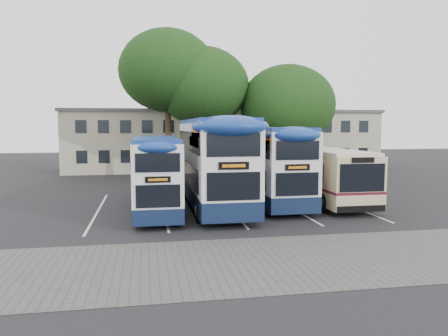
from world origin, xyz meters
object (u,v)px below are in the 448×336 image
bus_dd_left (155,171)px  bus_dd_mid (213,159)px  tree_left (168,71)px  tree_mid (203,87)px  bus_single (319,171)px  bus_dd_right (267,161)px  lamp_post (300,120)px  tree_right (287,105)px

bus_dd_left → bus_dd_mid: bus_dd_mid is taller
bus_dd_mid → tree_left: bearing=98.4°
tree_mid → bus_single: (5.69, -11.18, -5.98)m
tree_left → bus_dd_left: 15.03m
tree_mid → bus_dd_left: size_ratio=1.17×
bus_dd_left → bus_single: bus_dd_left is taller
bus_dd_right → bus_single: bearing=-0.3°
lamp_post → bus_dd_right: size_ratio=0.84×
bus_dd_mid → tree_mid: bearing=85.2°
tree_right → bus_single: (-1.36, -10.31, -4.46)m
tree_right → bus_dd_left: bearing=-133.1°
bus_dd_mid → tree_right: bearing=54.2°
bus_dd_left → tree_left: bearing=84.1°
tree_mid → bus_dd_right: size_ratio=1.03×
tree_left → tree_right: 10.37m
tree_right → tree_mid: bearing=173.0°
tree_left → bus_single: tree_left is taller
tree_left → tree_right: (9.91, -1.23, -2.79)m
tree_mid → tree_left: bearing=172.9°
tree_left → bus_dd_left: (-1.38, -13.29, -6.89)m
bus_dd_left → bus_single: 10.09m
tree_right → lamp_post: bearing=55.3°
lamp_post → bus_single: bearing=-105.2°
bus_dd_left → bus_dd_right: bus_dd_right is taller
tree_mid → lamp_post: bearing=15.2°
lamp_post → bus_single: (-3.74, -13.75, -3.27)m
bus_dd_mid → bus_single: 6.83m
lamp_post → tree_left: (-12.30, -2.21, 3.98)m
bus_dd_mid → bus_dd_right: bearing=14.9°
tree_left → bus_dd_right: 14.27m
tree_mid → tree_right: size_ratio=1.15×
bus_single → bus_dd_mid: bearing=-172.5°
tree_mid → bus_dd_mid: bearing=-94.8°
tree_left → lamp_post: bearing=10.2°
lamp_post → tree_right: 4.35m
bus_dd_mid → bus_single: size_ratio=1.10×
lamp_post → tree_mid: (-9.44, -2.57, 2.71)m
tree_left → tree_mid: tree_left is taller
tree_mid → bus_single: size_ratio=1.03×
bus_dd_left → bus_dd_right: bearing=15.0°
tree_right → bus_single: tree_right is taller
bus_dd_right → tree_mid: bearing=102.0°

